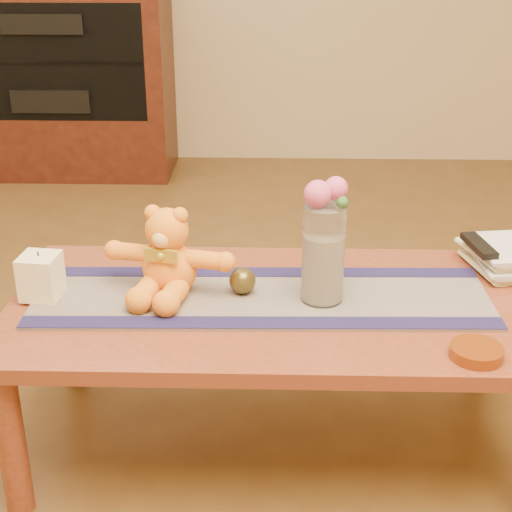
{
  "coord_description": "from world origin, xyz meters",
  "views": [
    {
      "loc": [
        -0.0,
        -1.8,
        1.39
      ],
      "look_at": [
        -0.05,
        0.0,
        0.58
      ],
      "focal_mm": 54.05,
      "sensor_mm": 36.0,
      "label": 1
    }
  ],
  "objects_px": {
    "bronze_ball": "(242,281)",
    "amber_dish": "(476,352)",
    "tv_remote": "(479,245)",
    "pillar_candle": "(41,276)",
    "teddy_bear": "(169,251)",
    "book_bottom": "(474,268)",
    "glass_vase": "(323,254)"
  },
  "relations": [
    {
      "from": "book_bottom",
      "to": "glass_vase",
      "type": "bearing_deg",
      "value": -169.69
    },
    {
      "from": "glass_vase",
      "to": "tv_remote",
      "type": "xyz_separation_m",
      "value": [
        0.45,
        0.19,
        -0.05
      ]
    },
    {
      "from": "glass_vase",
      "to": "tv_remote",
      "type": "height_order",
      "value": "glass_vase"
    },
    {
      "from": "teddy_bear",
      "to": "tv_remote",
      "type": "bearing_deg",
      "value": 22.4
    },
    {
      "from": "pillar_candle",
      "to": "amber_dish",
      "type": "distance_m",
      "value": 1.11
    },
    {
      "from": "amber_dish",
      "to": "tv_remote",
      "type": "bearing_deg",
      "value": 77.01
    },
    {
      "from": "teddy_bear",
      "to": "pillar_candle",
      "type": "xyz_separation_m",
      "value": [
        -0.33,
        -0.04,
        -0.06
      ]
    },
    {
      "from": "pillar_candle",
      "to": "amber_dish",
      "type": "bearing_deg",
      "value": -13.81
    },
    {
      "from": "pillar_candle",
      "to": "book_bottom",
      "type": "height_order",
      "value": "pillar_candle"
    },
    {
      "from": "bronze_ball",
      "to": "amber_dish",
      "type": "height_order",
      "value": "bronze_ball"
    },
    {
      "from": "book_bottom",
      "to": "tv_remote",
      "type": "bearing_deg",
      "value": -93.0
    },
    {
      "from": "pillar_candle",
      "to": "tv_remote",
      "type": "xyz_separation_m",
      "value": [
        1.18,
        0.19,
        0.02
      ]
    },
    {
      "from": "pillar_candle",
      "to": "amber_dish",
      "type": "xyz_separation_m",
      "value": [
        1.08,
        -0.26,
        -0.05
      ]
    },
    {
      "from": "glass_vase",
      "to": "amber_dish",
      "type": "bearing_deg",
      "value": -38.04
    },
    {
      "from": "book_bottom",
      "to": "tv_remote",
      "type": "height_order",
      "value": "tv_remote"
    },
    {
      "from": "glass_vase",
      "to": "tv_remote",
      "type": "relative_size",
      "value": 1.62
    },
    {
      "from": "glass_vase",
      "to": "amber_dish",
      "type": "distance_m",
      "value": 0.45
    },
    {
      "from": "book_bottom",
      "to": "tv_remote",
      "type": "relative_size",
      "value": 1.39
    },
    {
      "from": "bronze_ball",
      "to": "amber_dish",
      "type": "relative_size",
      "value": 0.57
    },
    {
      "from": "glass_vase",
      "to": "amber_dish",
      "type": "relative_size",
      "value": 2.11
    },
    {
      "from": "pillar_candle",
      "to": "glass_vase",
      "type": "height_order",
      "value": "glass_vase"
    },
    {
      "from": "bronze_ball",
      "to": "tv_remote",
      "type": "distance_m",
      "value": 0.67
    },
    {
      "from": "book_bottom",
      "to": "amber_dish",
      "type": "relative_size",
      "value": 1.81
    },
    {
      "from": "teddy_bear",
      "to": "bronze_ball",
      "type": "xyz_separation_m",
      "value": [
        0.19,
        -0.01,
        -0.08
      ]
    },
    {
      "from": "glass_vase",
      "to": "bronze_ball",
      "type": "height_order",
      "value": "glass_vase"
    },
    {
      "from": "tv_remote",
      "to": "pillar_candle",
      "type": "bearing_deg",
      "value": 178.49
    },
    {
      "from": "teddy_bear",
      "to": "glass_vase",
      "type": "distance_m",
      "value": 0.41
    },
    {
      "from": "pillar_candle",
      "to": "book_bottom",
      "type": "xyz_separation_m",
      "value": [
        1.18,
        0.2,
        -0.06
      ]
    },
    {
      "from": "bronze_ball",
      "to": "amber_dish",
      "type": "xyz_separation_m",
      "value": [
        0.55,
        -0.3,
        -0.03
      ]
    },
    {
      "from": "teddy_bear",
      "to": "pillar_candle",
      "type": "bearing_deg",
      "value": -159.66
    },
    {
      "from": "book_bottom",
      "to": "tv_remote",
      "type": "xyz_separation_m",
      "value": [
        0.0,
        -0.01,
        0.07
      ]
    },
    {
      "from": "book_bottom",
      "to": "amber_dish",
      "type": "xyz_separation_m",
      "value": [
        -0.1,
        -0.46,
        0.0
      ]
    }
  ]
}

